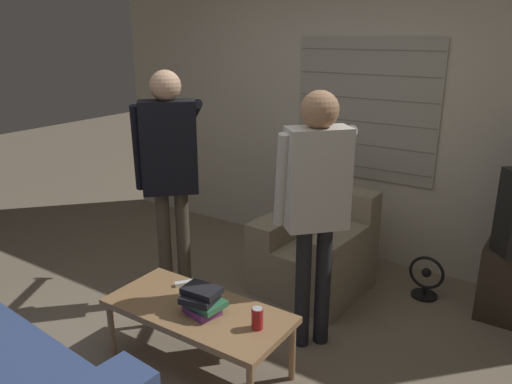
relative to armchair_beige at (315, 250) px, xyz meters
name	(u,v)px	position (x,y,z in m)	size (l,w,h in m)	color
ground_plane	(206,357)	(-0.15, -1.23, -0.32)	(16.00, 16.00, 0.00)	#7F705B
wall_back	(347,116)	(-0.14, 0.80, 0.96)	(5.20, 0.08, 2.55)	beige
armchair_beige	(315,250)	(0.00, 0.00, 0.00)	(0.83, 0.81, 0.80)	gray
coffee_table	(198,314)	(-0.12, -1.33, 0.06)	(1.14, 0.53, 0.42)	#9E754C
person_left_standing	(169,161)	(-0.81, -0.77, 0.79)	(0.51, 0.83, 1.75)	#4C4233
person_right_standing	(316,191)	(0.33, -0.70, 0.75)	(0.51, 0.79, 1.68)	black
book_stack	(202,300)	(-0.06, -1.35, 0.18)	(0.26, 0.22, 0.16)	#75387F
soda_can	(257,318)	(0.30, -1.31, 0.16)	(0.07, 0.07, 0.13)	red
spare_remote	(185,283)	(-0.37, -1.16, 0.11)	(0.11, 0.13, 0.02)	white
floor_fan	(426,279)	(0.80, 0.32, -0.17)	(0.27, 0.20, 0.34)	black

